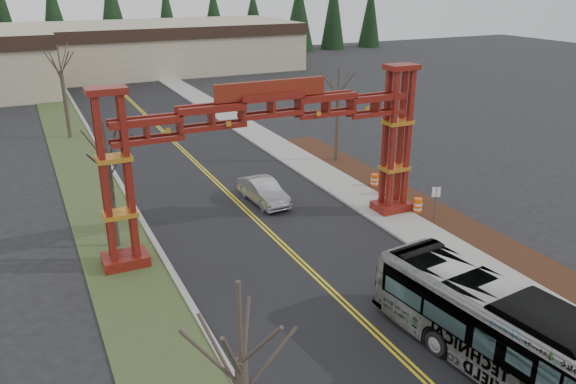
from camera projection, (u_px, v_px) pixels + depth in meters
road at (229, 194)px, 37.07m from camera, size 12.00×110.00×0.02m
lane_line_left at (228, 194)px, 37.02m from camera, size 0.12×100.00×0.01m
lane_line_right at (231, 194)px, 37.11m from camera, size 0.12×100.00×0.01m
curb_right at (311, 180)px, 39.53m from camera, size 0.30×110.00×0.15m
sidewalk_right at (329, 177)px, 40.12m from camera, size 2.60×110.00×0.14m
landscape_strip at (519, 258)px, 28.55m from camera, size 2.60×50.00×0.12m
grass_median at (104, 215)px, 33.83m from camera, size 4.00×110.00×0.08m
curb_left at (135, 209)px, 34.56m from camera, size 0.30×110.00×0.15m
gateway_arch at (271, 131)px, 29.04m from camera, size 18.20×1.60×8.90m
retail_building_east at (167, 46)px, 86.10m from camera, size 38.00×20.30×7.00m
conifer_treeline at (88, 23)px, 91.24m from camera, size 116.10×5.60×13.00m
transit_bus at (513, 339)px, 19.59m from camera, size 4.02×11.94×3.26m
silver_sedan at (264, 191)px, 35.49m from camera, size 1.92×4.69×1.51m
bare_tree_median_near at (241, 362)px, 12.25m from camera, size 3.00×3.00×7.59m
bare_tree_median_mid at (108, 161)px, 28.18m from camera, size 2.94×2.94×6.78m
bare_tree_median_far at (61, 71)px, 48.00m from camera, size 3.31×3.31×8.11m
bare_tree_right_far at (338, 95)px, 41.93m from camera, size 3.14×3.14×7.28m
street_sign at (436, 197)px, 32.33m from camera, size 0.48×0.22×2.19m
barrel_south at (418, 206)px, 33.91m from camera, size 0.53×0.53×0.98m
barrel_mid at (383, 189)px, 36.67m from camera, size 0.52×0.52×0.97m
barrel_north at (374, 181)px, 38.16m from camera, size 0.51×0.51×0.95m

